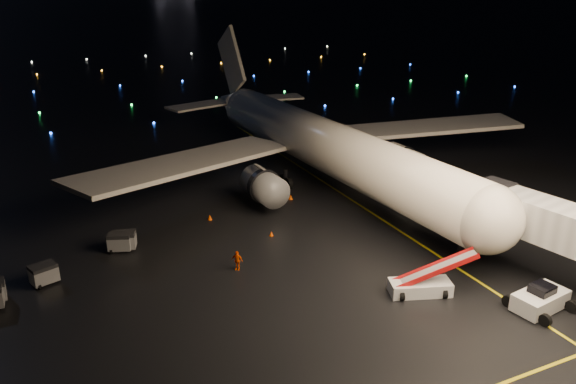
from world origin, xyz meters
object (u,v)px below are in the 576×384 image
(belt_loader, at_px, (421,274))
(crew_c, at_px, (237,260))
(pushback_tug, at_px, (541,297))
(baggage_cart_2, at_px, (44,274))
(baggage_cart_1, at_px, (120,242))
(baggage_cart_0, at_px, (124,241))
(airliner, at_px, (310,112))

(belt_loader, relative_size, crew_c, 4.04)
(pushback_tug, distance_m, baggage_cart_2, 37.00)
(belt_loader, bearing_deg, baggage_cart_1, 158.13)
(belt_loader, height_order, crew_c, belt_loader)
(belt_loader, relative_size, baggage_cart_1, 3.49)
(baggage_cart_0, height_order, baggage_cart_1, same)
(crew_c, distance_m, baggage_cart_1, 10.99)
(belt_loader, height_order, baggage_cart_2, belt_loader)
(crew_c, xyz_separation_m, baggage_cart_1, (-8.03, 7.50, -0.01))
(baggage_cart_2, bearing_deg, pushback_tug, -50.64)
(pushback_tug, height_order, belt_loader, belt_loader)
(belt_loader, relative_size, baggage_cart_0, 3.49)
(crew_c, height_order, baggage_cart_0, crew_c)
(baggage_cart_2, bearing_deg, airliner, 4.37)
(pushback_tug, xyz_separation_m, belt_loader, (-6.41, 5.36, 0.65))
(pushback_tug, height_order, crew_c, pushback_tug)
(crew_c, height_order, baggage_cart_2, crew_c)
(belt_loader, relative_size, baggage_cart_2, 3.51)
(baggage_cart_1, relative_size, baggage_cart_2, 1.00)
(belt_loader, height_order, baggage_cart_1, belt_loader)
(airliner, distance_m, baggage_cart_0, 26.35)
(baggage_cart_1, xyz_separation_m, baggage_cart_2, (-6.28, -3.35, -0.00))
(belt_loader, distance_m, baggage_cart_1, 25.50)
(airliner, xyz_separation_m, crew_c, (-15.60, -17.77, -7.17))
(belt_loader, height_order, baggage_cart_0, belt_loader)
(belt_loader, bearing_deg, crew_c, 159.53)
(crew_c, bearing_deg, baggage_cart_2, -154.31)
(baggage_cart_0, bearing_deg, baggage_cart_2, -134.82)
(baggage_cart_0, bearing_deg, crew_c, -27.20)
(crew_c, distance_m, baggage_cart_2, 14.90)
(airliner, xyz_separation_m, baggage_cart_0, (-23.23, -10.15, -7.18))
(pushback_tug, distance_m, belt_loader, 8.38)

